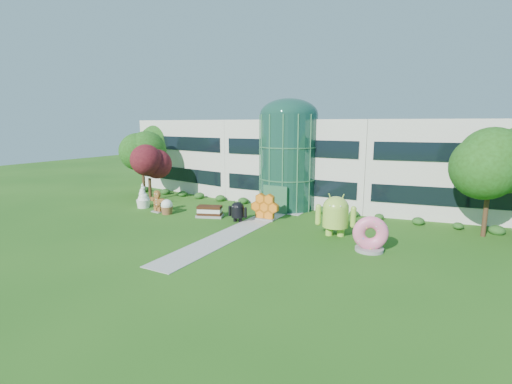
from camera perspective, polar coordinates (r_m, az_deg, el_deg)
The scene contains 14 objects.
ground at distance 29.90m, azimuth -4.64°, elevation -6.85°, with size 140.00×140.00×0.00m, color #215114.
building at distance 44.86m, azimuth 8.08°, elevation 4.97°, with size 46.00×15.00×9.30m, color beige, non-canonical shape.
atrium at distance 39.31m, azimuth 4.96°, elevation 4.63°, with size 6.00×6.00×9.80m, color #194738.
walkway at distance 31.51m, azimuth -2.62°, elevation -5.88°, with size 2.40×20.00×0.04m, color #9E9E93.
tree_red at distance 44.64m, azimuth -16.09°, elevation 2.51°, with size 4.00×4.00×6.00m, color #3F0C14, non-canonical shape.
trees_backdrop at distance 40.29m, azimuth 5.52°, elevation 3.76°, with size 52.00×8.00×8.40m, color #1F4110, non-canonical shape.
android_green at distance 30.25m, azimuth 12.15°, elevation -3.14°, with size 3.33×2.22×3.78m, color #99C940, non-canonical shape.
android_black at distance 33.96m, azimuth -2.85°, elevation -2.81°, with size 1.91×1.28×2.17m, color black, non-canonical shape.
donut at distance 27.44m, azimuth 17.16°, elevation -6.08°, with size 2.49×1.19×2.59m, color #EE5A80, non-canonical shape.
gingerbread at distance 38.90m, azimuth -14.92°, elevation -1.37°, with size 2.45×0.94×2.26m, color brown, non-canonical shape.
ice_cream_sandwich at distance 35.98m, azimuth -7.14°, elevation -2.98°, with size 2.52×1.26×1.12m, color black, non-canonical shape.
honeycomb at distance 34.59m, azimuth 1.38°, elevation -2.47°, with size 2.88×1.03×2.26m, color orange, non-canonical shape.
froyo at distance 41.34m, azimuth -17.00°, elevation -0.52°, with size 1.54×1.54×2.64m, color white, non-canonical shape.
cupcake at distance 37.88m, azimuth -13.55°, elevation -2.22°, with size 1.25×1.25×1.50m, color white, non-canonical shape.
Camera 1 is at (15.82, -23.76, 8.92)m, focal length 26.00 mm.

